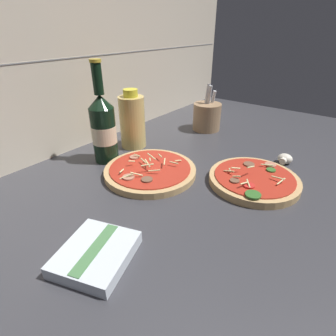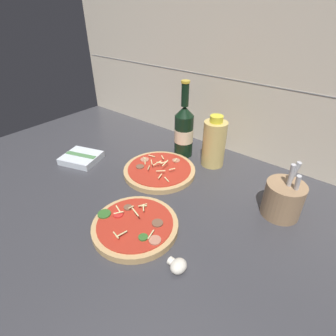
% 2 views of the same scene
% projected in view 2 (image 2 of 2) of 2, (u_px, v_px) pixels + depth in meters
% --- Properties ---
extents(counter_slab, '(1.60, 0.90, 0.03)m').
position_uv_depth(counter_slab, '(146.00, 205.00, 0.80)').
color(counter_slab, '#38383D').
rests_on(counter_slab, ground).
extents(tile_backsplash, '(1.60, 0.01, 0.60)m').
position_uv_depth(tile_backsplash, '(229.00, 78.00, 0.94)').
color(tile_backsplash, beige).
rests_on(tile_backsplash, ground).
extents(pizza_near, '(0.23, 0.23, 0.05)m').
position_uv_depth(pizza_near, '(135.00, 226.00, 0.69)').
color(pizza_near, tan).
rests_on(pizza_near, counter_slab).
extents(pizza_far, '(0.25, 0.25, 0.05)m').
position_uv_depth(pizza_far, '(159.00, 170.00, 0.91)').
color(pizza_far, tan).
rests_on(pizza_far, counter_slab).
extents(beer_bottle, '(0.07, 0.07, 0.28)m').
position_uv_depth(beer_bottle, '(184.00, 130.00, 0.98)').
color(beer_bottle, black).
rests_on(beer_bottle, counter_slab).
extents(oil_bottle, '(0.08, 0.08, 0.19)m').
position_uv_depth(oil_bottle, '(214.00, 143.00, 0.92)').
color(oil_bottle, '#D6B766').
rests_on(oil_bottle, counter_slab).
extents(mushroom_left, '(0.04, 0.04, 0.03)m').
position_uv_depth(mushroom_left, '(178.00, 266.00, 0.58)').
color(mushroom_left, white).
rests_on(mushroom_left, counter_slab).
extents(utensil_crock, '(0.10, 0.10, 0.17)m').
position_uv_depth(utensil_crock, '(283.00, 199.00, 0.72)').
color(utensil_crock, '#9E7A56').
rests_on(utensil_crock, counter_slab).
extents(dish_towel, '(0.16, 0.15, 0.03)m').
position_uv_depth(dish_towel, '(81.00, 158.00, 0.98)').
color(dish_towel, silver).
rests_on(dish_towel, counter_slab).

